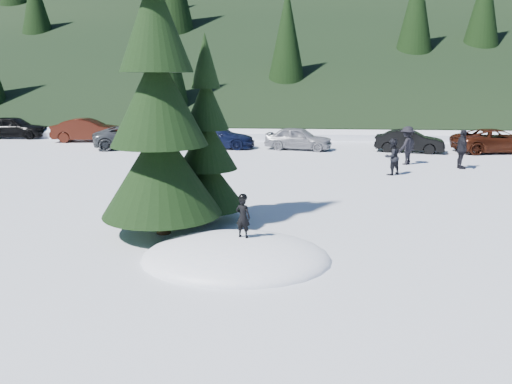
# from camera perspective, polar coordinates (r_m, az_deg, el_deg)

# --- Properties ---
(ground) EXTENTS (200.00, 200.00, 0.00)m
(ground) POSITION_cam_1_polar(r_m,az_deg,el_deg) (11.82, -2.30, -7.65)
(ground) COLOR white
(ground) RESTS_ON ground
(snow_mound) EXTENTS (4.48, 3.52, 0.96)m
(snow_mound) POSITION_cam_1_polar(r_m,az_deg,el_deg) (11.82, -2.30, -7.65)
(snow_mound) COLOR white
(snow_mound) RESTS_ON ground
(forest_hillside) EXTENTS (200.00, 60.00, 25.00)m
(forest_hillside) POSITION_cam_1_polar(r_m,az_deg,el_deg) (65.52, 3.50, 20.37)
(forest_hillside) COLOR black
(forest_hillside) RESTS_ON ground
(spruce_tall) EXTENTS (3.20, 3.20, 8.60)m
(spruce_tall) POSITION_cam_1_polar(r_m,az_deg,el_deg) (13.28, -11.09, 9.12)
(spruce_tall) COLOR black
(spruce_tall) RESTS_ON ground
(spruce_short) EXTENTS (2.20, 2.20, 5.37)m
(spruce_short) POSITION_cam_1_polar(r_m,az_deg,el_deg) (14.55, -5.60, 4.80)
(spruce_short) COLOR black
(spruce_short) RESTS_ON ground
(child_skier) EXTENTS (0.42, 0.34, 0.98)m
(child_skier) POSITION_cam_1_polar(r_m,az_deg,el_deg) (11.68, -1.50, -2.89)
(child_skier) COLOR black
(child_skier) RESTS_ON snow_mound
(adult_0) EXTENTS (0.97, 0.93, 1.58)m
(adult_0) POSITION_cam_1_polar(r_m,az_deg,el_deg) (22.35, 15.27, 3.90)
(adult_0) COLOR black
(adult_0) RESTS_ON ground
(adult_1) EXTENTS (0.49, 1.08, 1.81)m
(adult_1) POSITION_cam_1_polar(r_m,az_deg,el_deg) (24.89, 22.48, 4.54)
(adult_1) COLOR black
(adult_1) RESTS_ON ground
(adult_2) EXTENTS (1.32, 1.34, 1.85)m
(adult_2) POSITION_cam_1_polar(r_m,az_deg,el_deg) (25.22, 16.87, 5.11)
(adult_2) COLOR black
(adult_2) RESTS_ON ground
(car_0) EXTENTS (4.53, 1.95, 1.52)m
(car_0) POSITION_cam_1_polar(r_m,az_deg,el_deg) (38.47, -26.00, 6.69)
(car_0) COLOR black
(car_0) RESTS_ON ground
(car_1) EXTENTS (4.69, 2.10, 1.49)m
(car_1) POSITION_cam_1_polar(r_m,az_deg,el_deg) (34.60, -18.61, 6.72)
(car_1) COLOR #361209
(car_1) RESTS_ON ground
(car_2) EXTENTS (5.34, 3.71, 1.36)m
(car_2) POSITION_cam_1_polar(r_m,az_deg,el_deg) (30.61, -13.60, 6.16)
(car_2) COLOR #44484B
(car_2) RESTS_ON ground
(car_3) EXTENTS (4.79, 2.30, 1.35)m
(car_3) POSITION_cam_1_polar(r_m,az_deg,el_deg) (29.94, -4.61, 6.32)
(car_3) COLOR black
(car_3) RESTS_ON ground
(car_4) EXTENTS (4.11, 2.36, 1.32)m
(car_4) POSITION_cam_1_polar(r_m,az_deg,el_deg) (29.28, 4.87, 6.14)
(car_4) COLOR gray
(car_4) RESTS_ON ground
(car_5) EXTENTS (3.99, 2.16, 1.25)m
(car_5) POSITION_cam_1_polar(r_m,az_deg,el_deg) (29.48, 17.13, 5.58)
(car_5) COLOR black
(car_5) RESTS_ON ground
(car_6) EXTENTS (5.04, 2.94, 1.32)m
(car_6) POSITION_cam_1_polar(r_m,az_deg,el_deg) (31.09, 25.76, 5.30)
(car_6) COLOR #361409
(car_6) RESTS_ON ground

